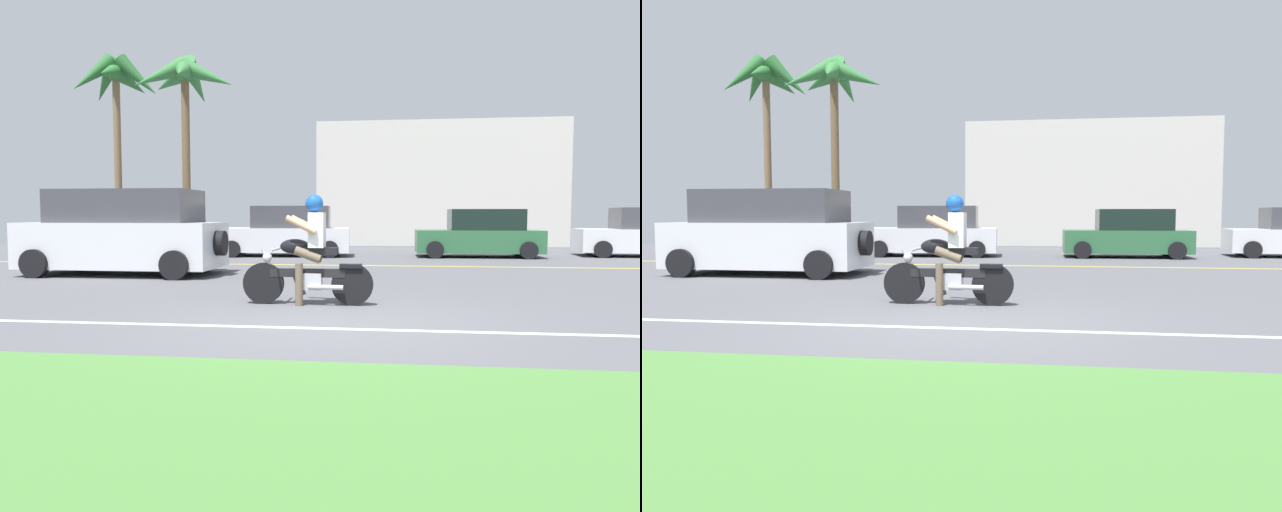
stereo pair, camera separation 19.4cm
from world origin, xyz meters
The scene contains 13 objects.
ground centered at (0.00, 3.00, -0.02)m, with size 56.00×30.00×0.04m, color #545459.
grass_median centered at (0.00, -4.10, 0.03)m, with size 56.00×3.80×0.06m, color #477A38.
lane_line_near centered at (0.00, -0.36, 0.00)m, with size 50.40×0.12×0.01m, color silver.
lane_line_far centered at (0.00, 8.70, 0.00)m, with size 50.40×0.12×0.01m, color yellow.
motorcyclist centered at (-0.41, 1.55, 0.72)m, with size 2.05×0.67×1.71m.
suv_nearby centered at (-5.36, 5.60, 0.96)m, with size 4.70×2.20×1.97m.
parked_car_0 centered at (-9.13, 13.94, 0.70)m, with size 4.47×1.99×1.49m.
parked_car_1 centered at (-2.76, 12.24, 0.79)m, with size 4.57×2.22×1.70m.
parked_car_2 centered at (3.71, 12.53, 0.74)m, with size 4.07×1.95×1.58m.
palm_tree_0 centered at (-7.64, 15.85, 6.66)m, with size 4.28×4.31×7.94m.
palm_tree_1 centered at (-10.82, 16.38, 6.83)m, with size 3.74×4.13×8.16m.
motorcyclist_distant centered at (-8.11, 8.50, 0.57)m, with size 1.62×0.53×1.35m.
building_far centered at (2.89, 21.00, 2.80)m, with size 11.06×4.00×5.59m, color beige.
Camera 1 is at (0.91, -7.41, 1.39)m, focal length 32.90 mm.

